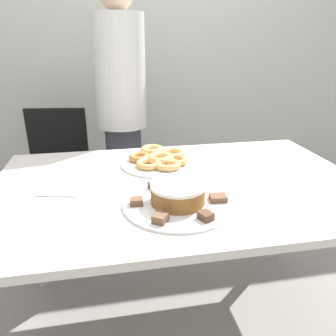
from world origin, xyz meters
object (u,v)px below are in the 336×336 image
object	(u,v)px
plate_donuts	(161,163)
napkin	(62,189)
office_chair_left	(57,183)
frosted_cake	(178,193)
person_standing	(122,114)
plate_cake	(178,204)

from	to	relation	value
plate_donuts	napkin	distance (m)	0.48
plate_donuts	napkin	size ratio (longest dim) A/B	2.07
office_chair_left	frosted_cake	xyz separation A→B (m)	(0.59, -1.09, 0.39)
person_standing	plate_cake	xyz separation A→B (m)	(0.14, -1.01, -0.12)
plate_donuts	napkin	bearing A→B (deg)	-153.29
person_standing	office_chair_left	xyz separation A→B (m)	(-0.45, 0.08, -0.46)
frosted_cake	plate_donuts	bearing A→B (deg)	88.88
person_standing	office_chair_left	size ratio (longest dim) A/B	1.85
plate_donuts	frosted_cake	bearing A→B (deg)	-91.12
person_standing	plate_cake	bearing A→B (deg)	-82.30
plate_donuts	napkin	world-z (taller)	plate_donuts
office_chair_left	plate_donuts	distance (m)	0.96
office_chair_left	napkin	world-z (taller)	office_chair_left
plate_cake	office_chair_left	bearing A→B (deg)	118.45
office_chair_left	plate_donuts	world-z (taller)	office_chair_left
plate_cake	plate_donuts	world-z (taller)	same
plate_cake	napkin	size ratio (longest dim) A/B	2.16
plate_cake	frosted_cake	world-z (taller)	frosted_cake
plate_cake	frosted_cake	distance (m)	0.04
plate_cake	frosted_cake	size ratio (longest dim) A/B	2.01
person_standing	plate_cake	world-z (taller)	person_standing
office_chair_left	frosted_cake	distance (m)	1.29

